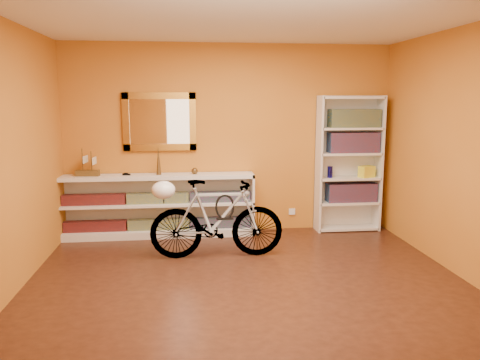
{
  "coord_description": "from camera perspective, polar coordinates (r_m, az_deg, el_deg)",
  "views": [
    {
      "loc": [
        -0.59,
        -4.52,
        1.85
      ],
      "look_at": [
        0.0,
        0.7,
        0.95
      ],
      "focal_mm": 35.33,
      "sensor_mm": 36.0,
      "label": 1
    }
  ],
  "objects": [
    {
      "name": "book_row_a",
      "position": [
        6.89,
        13.27,
        -1.45
      ],
      "size": [
        0.7,
        0.22,
        0.26
      ],
      "primitive_type": "cube",
      "color": "maroon",
      "rests_on": "bookcase"
    },
    {
      "name": "book_row_c",
      "position": [
        6.77,
        13.62,
        7.26
      ],
      "size": [
        0.7,
        0.22,
        0.25
      ],
      "primitive_type": "cube",
      "color": "navy",
      "rests_on": "bookcase"
    },
    {
      "name": "floor",
      "position": [
        4.92,
        0.94,
        -12.43
      ],
      "size": [
        4.5,
        4.0,
        0.01
      ],
      "primitive_type": "cube",
      "color": "black",
      "rests_on": "ground"
    },
    {
      "name": "yellow_bag",
      "position": [
        6.87,
        15.05,
        0.98
      ],
      "size": [
        0.24,
        0.2,
        0.16
      ],
      "primitive_type": "cube",
      "rotation": [
        0.0,
        0.0,
        0.38
      ],
      "color": "yellow",
      "rests_on": "bookcase"
    },
    {
      "name": "console_unit",
      "position": [
        6.5,
        -9.85,
        -3.07
      ],
      "size": [
        2.6,
        0.35,
        0.85
      ],
      "primitive_type": null,
      "color": "silver",
      "rests_on": "floor"
    },
    {
      "name": "cd_row_lower",
      "position": [
        6.55,
        -9.79,
        -5.28
      ],
      "size": [
        2.5,
        0.13,
        0.14
      ],
      "primitive_type": "cube",
      "color": "black",
      "rests_on": "console_unit"
    },
    {
      "name": "wall_socket",
      "position": [
        6.86,
        6.29,
        -3.81
      ],
      "size": [
        0.09,
        0.02,
        0.09
      ],
      "primitive_type": "cube",
      "color": "silver",
      "rests_on": "back_wall"
    },
    {
      "name": "left_wall",
      "position": [
        4.85,
        -26.52,
        2.17
      ],
      "size": [
        0.01,
        4.0,
        2.6
      ],
      "primitive_type": "cube",
      "color": "#B5671B",
      "rests_on": "ground"
    },
    {
      "name": "book_row_b",
      "position": [
        6.79,
        13.5,
        4.44
      ],
      "size": [
        0.7,
        0.22,
        0.28
      ],
      "primitive_type": "cube",
      "color": "maroon",
      "rests_on": "bookcase"
    },
    {
      "name": "cd_row_upper",
      "position": [
        6.46,
        -9.88,
        -2.16
      ],
      "size": [
        2.5,
        0.13,
        0.14
      ],
      "primitive_type": "cube",
      "color": "navy",
      "rests_on": "console_unit"
    },
    {
      "name": "bicycle",
      "position": [
        5.55,
        -2.81,
        -4.69
      ],
      "size": [
        0.41,
        1.6,
        0.94
      ],
      "primitive_type": "imported",
      "rotation": [
        0.0,
        0.0,
        1.57
      ],
      "color": "silver",
      "rests_on": "floor"
    },
    {
      "name": "helmet",
      "position": [
        5.47,
        -9.23,
        -1.2
      ],
      "size": [
        0.27,
        0.26,
        0.21
      ],
      "primitive_type": "ellipsoid",
      "color": "white",
      "rests_on": "bicycle"
    },
    {
      "name": "travel_mug",
      "position": [
        6.72,
        10.81,
        0.96
      ],
      "size": [
        0.07,
        0.07,
        0.16
      ],
      "primitive_type": "cylinder",
      "color": "navy",
      "rests_on": "bookcase"
    },
    {
      "name": "ceiling",
      "position": [
        4.62,
        1.03,
        19.13
      ],
      "size": [
        4.5,
        4.0,
        0.01
      ],
      "primitive_type": "cube",
      "color": "silver",
      "rests_on": "ground"
    },
    {
      "name": "red_tin",
      "position": [
        6.72,
        11.5,
        7.01
      ],
      "size": [
        0.15,
        0.15,
        0.18
      ],
      "primitive_type": "cube",
      "rotation": [
        0.0,
        0.0,
        0.07
      ],
      "color": "maroon",
      "rests_on": "bookcase"
    },
    {
      "name": "right_wall",
      "position": [
        5.37,
        25.64,
        2.88
      ],
      "size": [
        0.01,
        4.0,
        2.6
      ],
      "primitive_type": "cube",
      "color": "#B5671B",
      "rests_on": "ground"
    },
    {
      "name": "back_wall",
      "position": [
        6.57,
        -1.28,
        4.93
      ],
      "size": [
        4.5,
        0.01,
        2.6
      ],
      "primitive_type": "cube",
      "color": "#B5671B",
      "rests_on": "ground"
    },
    {
      "name": "model_ship",
      "position": [
        6.52,
        -17.99,
        2.05
      ],
      "size": [
        0.32,
        0.14,
        0.37
      ],
      "primitive_type": null,
      "rotation": [
        0.0,
        0.0,
        -0.09
      ],
      "color": "#473113",
      "rests_on": "console_unit"
    },
    {
      "name": "bronze_ornament",
      "position": [
        6.39,
        -9.82,
        2.36
      ],
      "size": [
        0.07,
        0.07,
        0.39
      ],
      "primitive_type": "cone",
      "color": "brown",
      "rests_on": "console_unit"
    },
    {
      "name": "decorative_orb",
      "position": [
        6.4,
        -5.5,
        1.1
      ],
      "size": [
        0.09,
        0.09,
        0.09
      ],
      "primitive_type": "sphere",
      "color": "brown",
      "rests_on": "console_unit"
    },
    {
      "name": "u_lock",
      "position": [
        5.52,
        -1.85,
        -3.25
      ],
      "size": [
        0.23,
        0.02,
        0.23
      ],
      "primitive_type": "torus",
      "rotation": [
        1.57,
        0.0,
        0.0
      ],
      "color": "black",
      "rests_on": "bicycle"
    },
    {
      "name": "bookcase",
      "position": [
        6.81,
        13.0,
        1.89
      ],
      "size": [
        0.9,
        0.3,
        1.9
      ],
      "primitive_type": null,
      "color": "silver",
      "rests_on": "floor"
    },
    {
      "name": "toy_car",
      "position": [
        6.46,
        -13.54,
        0.56
      ],
      "size": [
        0.0,
        0.0,
        0.0
      ],
      "primitive_type": "imported",
      "rotation": [
        0.0,
        0.0,
        1.51
      ],
      "color": "black",
      "rests_on": "console_unit"
    },
    {
      "name": "gilt_mirror",
      "position": [
        6.5,
        -9.69,
        6.95
      ],
      "size": [
        0.98,
        0.06,
        0.78
      ],
      "primitive_type": "cube",
      "color": "brown",
      "rests_on": "back_wall"
    }
  ]
}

